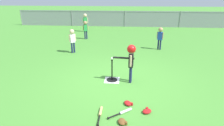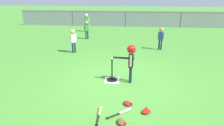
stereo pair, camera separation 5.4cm
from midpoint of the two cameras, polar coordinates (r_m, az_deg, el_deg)
ground_plane at (r=5.59m, az=2.05°, el=-5.78°), size 60.00×60.00×0.00m
home_plate at (r=5.71m, az=0.27°, el=-5.13°), size 0.44×0.44×0.01m
batting_tee at (r=5.66m, az=0.27°, el=-4.25°), size 0.32×0.32×0.65m
baseball_on_tee at (r=5.44m, az=0.28°, el=1.35°), size 0.07×0.07×0.07m
batter_child at (r=5.33m, az=5.99°, el=2.10°), size 0.63×0.32×1.12m
fielder_near_right at (r=8.25m, az=-11.42°, el=7.45°), size 0.25×0.22×1.02m
fielder_deep_center at (r=10.65m, az=-7.51°, el=10.54°), size 0.28×0.20×0.99m
fielder_deep_left at (r=8.80m, az=14.68°, el=7.98°), size 0.27×0.20×1.01m
fielder_deep_right at (r=12.66m, az=-7.54°, el=12.64°), size 0.33×0.23×1.16m
spare_bat_silver at (r=4.27m, az=3.51°, el=-14.51°), size 0.52×0.42×0.06m
spare_bat_wood at (r=4.25m, az=-3.42°, el=-14.77°), size 0.06×0.62×0.06m
glove_by_plate at (r=4.35m, az=10.59°, el=-14.07°), size 0.27×0.26×0.07m
glove_near_bats at (r=4.56m, az=4.99°, el=-11.96°), size 0.24×0.27×0.07m
glove_tossed_aside at (r=4.00m, az=3.15°, el=-17.20°), size 0.21×0.25×0.07m
outfield_fence at (r=14.47m, az=4.34°, el=13.24°), size 16.06×0.06×1.15m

